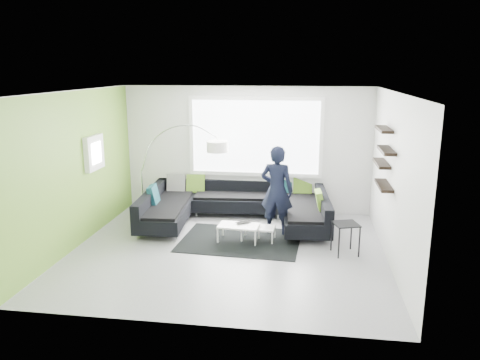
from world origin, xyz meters
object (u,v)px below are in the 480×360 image
(arc_lamp, at_px, (141,171))
(side_table, at_px, (345,239))
(sectional_sofa, at_px, (236,208))
(coffee_table, at_px, (248,233))
(person, at_px, (277,190))
(laptop, at_px, (245,223))

(arc_lamp, xyz_separation_m, side_table, (4.20, -1.48, -0.74))
(sectional_sofa, bearing_deg, arc_lamp, 170.65)
(coffee_table, height_order, person, person)
(side_table, xyz_separation_m, laptop, (-1.83, 0.43, 0.05))
(sectional_sofa, bearing_deg, person, -30.57)
(coffee_table, bearing_deg, arc_lamp, 160.32)
(arc_lamp, height_order, laptop, arc_lamp)
(side_table, distance_m, person, 1.65)
(arc_lamp, bearing_deg, side_table, -15.19)
(coffee_table, bearing_deg, sectional_sofa, 117.30)
(person, bearing_deg, arc_lamp, -1.51)
(person, bearing_deg, sectional_sofa, -15.99)
(person, xyz_separation_m, laptop, (-0.57, -0.44, -0.55))
(sectional_sofa, distance_m, side_table, 2.50)
(laptop, bearing_deg, coffee_table, -61.24)
(sectional_sofa, distance_m, person, 1.10)
(arc_lamp, bearing_deg, laptop, -19.70)
(sectional_sofa, xyz_separation_m, laptop, (0.31, -0.87, -0.03))
(sectional_sofa, xyz_separation_m, person, (0.87, -0.43, 0.52))
(sectional_sofa, distance_m, laptop, 0.92)
(arc_lamp, bearing_deg, coffee_table, -19.73)
(laptop, bearing_deg, sectional_sofa, 72.91)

